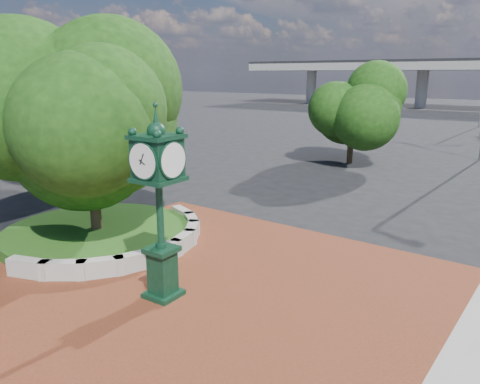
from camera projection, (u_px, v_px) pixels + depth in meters
The scene contains 8 objects.
ground at pixel (211, 277), 12.82m from camera, with size 200.00×200.00×0.00m, color black.
plaza at pixel (186, 289), 12.04m from camera, with size 12.00×12.00×0.04m, color brown.
planter_wall at pixel (144, 246), 14.33m from camera, with size 2.96×6.77×0.54m.
grass_bed at pixel (97, 234), 15.68m from camera, with size 6.10×6.10×0.40m, color #234B15.
tree_planter at pixel (89, 128), 14.81m from camera, with size 5.20×5.20×6.33m.
tree_northwest at pixel (76, 100), 23.24m from camera, with size 5.60×5.60×6.93m.
tree_street at pixel (352, 110), 28.30m from camera, with size 4.40×4.40×5.45m.
post_clock at pixel (159, 197), 11.00m from camera, with size 1.03×1.03×4.71m.
Camera 1 is at (7.75, -9.00, 5.42)m, focal length 35.00 mm.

